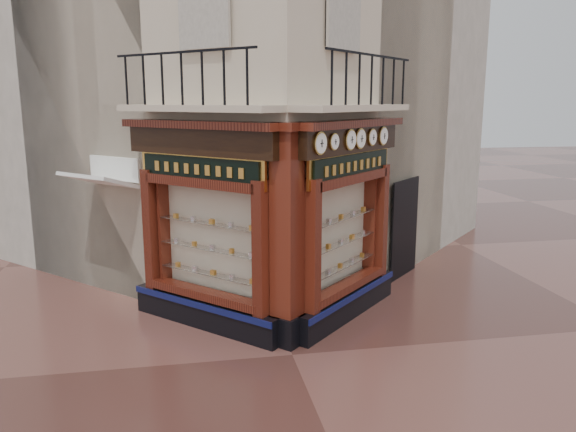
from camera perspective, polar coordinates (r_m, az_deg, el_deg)
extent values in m
plane|color=#4A2822|center=(10.04, 0.44, -13.92)|extent=(80.00, 80.00, 0.00)
cube|color=beige|center=(15.24, -4.09, 17.88)|extent=(11.31, 11.31, 12.00)
cube|color=beige|center=(17.59, -13.34, 15.13)|extent=(11.31, 11.31, 11.00)
cube|color=beige|center=(18.06, 3.13, 15.31)|extent=(11.31, 11.31, 11.00)
cube|color=black|center=(11.20, -8.41, -9.74)|extent=(2.72, 2.72, 0.55)
cube|color=#0D1345|center=(11.00, -9.12, -8.97)|extent=(2.50, 2.50, 0.12)
cube|color=#340F09|center=(9.87, -2.69, -3.40)|extent=(0.37, 0.37, 2.45)
cube|color=#340F09|center=(11.73, -13.64, -1.30)|extent=(0.37, 0.37, 2.45)
cube|color=#FCE9BF|center=(10.99, -7.47, -2.06)|extent=(1.80, 1.80, 2.10)
cube|color=black|center=(10.48, -8.87, 7.49)|extent=(2.69, 2.69, 0.50)
cube|color=#340F09|center=(10.41, -9.20, 9.16)|extent=(2.86, 2.86, 0.14)
cube|color=black|center=(11.63, 6.04, -8.86)|extent=(2.72, 2.72, 0.55)
cube|color=#0D1345|center=(11.47, 6.90, -8.02)|extent=(2.50, 2.50, 0.12)
cube|color=#340F09|center=(10.02, 2.37, -3.16)|extent=(0.37, 0.37, 2.45)
cube|color=#340F09|center=(12.42, 9.29, -0.41)|extent=(0.37, 0.37, 2.45)
cube|color=#FCE9BF|center=(11.36, 4.74, -1.55)|extent=(1.80, 1.80, 2.10)
cube|color=black|center=(10.94, 6.32, 7.72)|extent=(2.69, 2.69, 0.50)
cube|color=#340F09|center=(10.89, 6.68, 9.33)|extent=(2.86, 2.86, 0.14)
cube|color=black|center=(10.38, -0.09, -11.38)|extent=(0.78, 0.78, 0.55)
cube|color=#340F09|center=(9.79, -0.09, -0.95)|extent=(0.64, 0.64, 3.50)
cube|color=#340F09|center=(9.56, -0.09, 9.10)|extent=(0.85, 0.85, 0.14)
cube|color=beige|center=(10.39, -9.33, 10.75)|extent=(2.97, 2.97, 0.12)
cube|color=black|center=(10.19, -10.84, 16.04)|extent=(2.36, 2.36, 0.04)
cube|color=beige|center=(10.87, 6.82, 10.85)|extent=(2.97, 2.97, 0.12)
cube|color=black|center=(10.75, 8.56, 15.87)|extent=(2.36, 2.36, 0.04)
cylinder|color=#A98438|center=(9.66, 3.25, 7.39)|extent=(0.32, 0.32, 0.40)
cylinder|color=white|center=(9.65, 3.41, 7.38)|extent=(0.26, 0.26, 0.34)
cube|color=black|center=(9.64, 3.48, 7.37)|extent=(0.02, 0.02, 0.13)
cube|color=black|center=(9.64, 3.48, 7.37)|extent=(0.08, 0.08, 0.01)
cylinder|color=#A98438|center=(10.07, 4.66, 7.54)|extent=(0.25, 0.25, 0.31)
cylinder|color=white|center=(10.05, 4.81, 7.53)|extent=(0.20, 0.20, 0.26)
cube|color=black|center=(10.05, 4.89, 7.52)|extent=(0.02, 0.02, 0.10)
cube|color=black|center=(10.05, 4.89, 7.52)|extent=(0.06, 0.06, 0.01)
cylinder|color=#A98438|center=(10.60, 6.32, 7.71)|extent=(0.32, 0.32, 0.40)
cylinder|color=white|center=(10.58, 6.47, 7.70)|extent=(0.26, 0.26, 0.34)
cube|color=black|center=(10.58, 6.54, 7.69)|extent=(0.02, 0.02, 0.13)
cube|color=black|center=(10.58, 6.54, 7.69)|extent=(0.08, 0.08, 0.01)
cylinder|color=#A98438|center=(10.95, 7.32, 7.81)|extent=(0.32, 0.32, 0.40)
cylinder|color=white|center=(10.94, 7.46, 7.80)|extent=(0.26, 0.26, 0.34)
cube|color=black|center=(10.93, 7.53, 7.79)|extent=(0.02, 0.02, 0.13)
cube|color=black|center=(10.93, 7.53, 7.79)|extent=(0.08, 0.08, 0.01)
cylinder|color=#A98438|center=(11.40, 8.51, 7.92)|extent=(0.28, 0.28, 0.34)
cylinder|color=white|center=(11.39, 8.64, 7.91)|extent=(0.22, 0.22, 0.29)
cube|color=black|center=(11.38, 8.71, 7.91)|extent=(0.02, 0.02, 0.11)
cube|color=black|center=(11.38, 8.71, 7.91)|extent=(0.07, 0.07, 0.01)
cylinder|color=#A98438|center=(11.86, 9.61, 8.02)|extent=(0.31, 0.31, 0.39)
cylinder|color=white|center=(11.85, 9.74, 8.02)|extent=(0.25, 0.25, 0.33)
cube|color=black|center=(11.84, 9.80, 8.01)|extent=(0.02, 0.02, 0.13)
cube|color=black|center=(11.84, 9.80, 8.01)|extent=(0.08, 0.08, 0.01)
cube|color=gold|center=(10.50, -8.94, 4.75)|extent=(2.19, 2.19, 0.59)
cube|color=black|center=(10.47, -9.09, 4.73)|extent=(2.05, 2.05, 0.44)
cube|color=gold|center=(10.96, 6.45, 5.10)|extent=(2.25, 2.25, 0.60)
cube|color=black|center=(10.94, 6.63, 5.09)|extent=(2.09, 2.09, 0.45)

